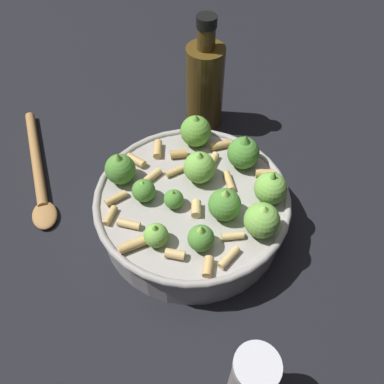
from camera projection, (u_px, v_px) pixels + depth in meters
name	position (u px, v px, depth m)	size (l,w,h in m)	color
ground_plane	(192.00, 222.00, 0.58)	(2.40, 2.40, 0.00)	black
cooking_pan	(194.00, 204.00, 0.55)	(0.27, 0.27, 0.12)	#9E9993
pepper_shaker	(252.00, 379.00, 0.40)	(0.05, 0.05, 0.10)	gray
olive_oil_bottle	(205.00, 84.00, 0.66)	(0.06, 0.06, 0.20)	#4C3814
wooden_spoon	(38.00, 172.00, 0.63)	(0.08, 0.26, 0.02)	#9E703D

